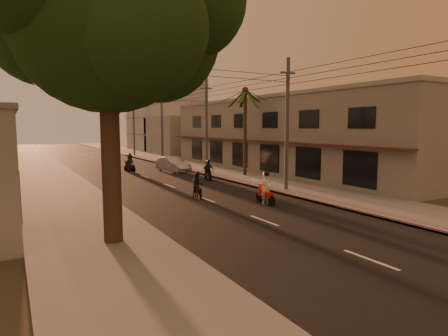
{
  "coord_description": "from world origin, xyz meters",
  "views": [
    {
      "loc": [
        -10.22,
        -12.02,
        4.43
      ],
      "look_at": [
        0.0,
        5.8,
        2.15
      ],
      "focal_mm": 30.0,
      "sensor_mm": 36.0,
      "label": 1
    }
  ],
  "objects": [
    {
      "name": "utility_poles",
      "position": [
        6.2,
        20.0,
        6.54
      ],
      "size": [
        1.2,
        48.26,
        9.0
      ],
      "color": "#38383A",
      "rests_on": "ground"
    },
    {
      "name": "filler_right",
      "position": [
        14.0,
        45.0,
        3.0
      ],
      "size": [
        8.0,
        14.0,
        6.0
      ],
      "primitive_type": "cube",
      "color": "gray",
      "rests_on": "ground"
    },
    {
      "name": "sidewalk_left",
      "position": [
        -7.5,
        20.0,
        0.06
      ],
      "size": [
        5.0,
        140.0,
        0.12
      ],
      "primitive_type": "cube",
      "color": "slate",
      "rests_on": "ground"
    },
    {
      "name": "distant_tower",
      "position": [
        16.0,
        56.0,
        14.0
      ],
      "size": [
        12.1,
        12.1,
        28.0
      ],
      "color": "#B7B5B2",
      "rests_on": "ground"
    },
    {
      "name": "palm_tree",
      "position": [
        8.0,
        16.0,
        7.15
      ],
      "size": [
        5.0,
        5.0,
        8.2
      ],
      "color": "black",
      "rests_on": "ground"
    },
    {
      "name": "parked_car",
      "position": [
        3.51,
        22.0,
        0.74
      ],
      "size": [
        2.83,
        4.96,
        1.49
      ],
      "primitive_type": "imported",
      "rotation": [
        0.0,
        0.0,
        0.14
      ],
      "color": "#A7AAB0",
      "rests_on": "ground"
    },
    {
      "name": "scooter_red",
      "position": [
        2.34,
        5.07,
        0.84
      ],
      "size": [
        0.78,
        1.94,
        1.91
      ],
      "rotation": [
        0.0,
        0.0,
        -0.08
      ],
      "color": "black",
      "rests_on": "ground"
    },
    {
      "name": "shophouse_row",
      "position": [
        13.95,
        18.0,
        3.65
      ],
      "size": [
        8.8,
        34.2,
        7.3
      ],
      "color": "gray",
      "rests_on": "ground"
    },
    {
      "name": "ground",
      "position": [
        0.0,
        0.0,
        0.0
      ],
      "size": [
        160.0,
        160.0,
        0.0
      ],
      "primitive_type": "plane",
      "color": "#383023",
      "rests_on": "ground"
    },
    {
      "name": "road",
      "position": [
        0.0,
        20.0,
        0.01
      ],
      "size": [
        10.0,
        140.0,
        0.02
      ],
      "primitive_type": "cube",
      "color": "black",
      "rests_on": "ground"
    },
    {
      "name": "sidewalk_right",
      "position": [
        7.5,
        20.0,
        0.06
      ],
      "size": [
        5.0,
        140.0,
        0.12
      ],
      "primitive_type": "cube",
      "color": "slate",
      "rests_on": "ground"
    },
    {
      "name": "curb_stripe",
      "position": [
        5.1,
        15.0,
        0.1
      ],
      "size": [
        0.2,
        60.0,
        0.2
      ],
      "primitive_type": "cube",
      "color": "red",
      "rests_on": "ground"
    },
    {
      "name": "scooter_far_a",
      "position": [
        -0.11,
        24.13,
        0.83
      ],
      "size": [
        1.18,
        1.8,
        1.84
      ],
      "rotation": [
        0.0,
        0.0,
        0.32
      ],
      "color": "black",
      "rests_on": "ground"
    },
    {
      "name": "scooter_mid_a",
      "position": [
        -0.23,
        8.69,
        0.76
      ],
      "size": [
        0.99,
        1.7,
        1.68
      ],
      "rotation": [
        0.0,
        0.0,
        -0.18
      ],
      "color": "black",
      "rests_on": "ground"
    },
    {
      "name": "scooter_mid_b",
      "position": [
        3.83,
        15.1,
        0.79
      ],
      "size": [
        1.11,
        1.76,
        1.74
      ],
      "rotation": [
        0.0,
        0.0,
        -0.19
      ],
      "color": "black",
      "rests_on": "ground"
    },
    {
      "name": "broadleaf_tree",
      "position": [
        -6.61,
        2.14,
        8.48
      ],
      "size": [
        9.6,
        8.7,
        12.1
      ],
      "color": "black",
      "rests_on": "ground"
    }
  ]
}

